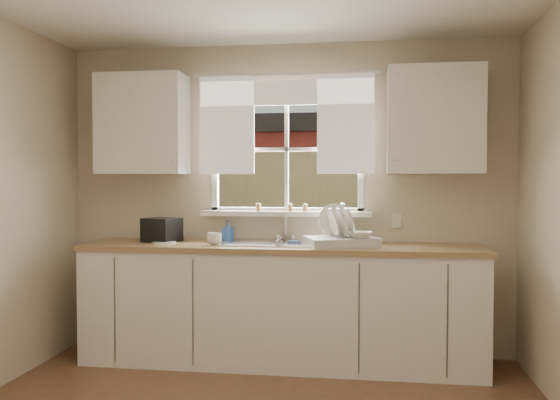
# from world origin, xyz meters

# --- Properties ---
(room_walls) EXTENTS (3.62, 4.02, 2.50)m
(room_walls) POSITION_xyz_m (0.00, -0.07, 1.24)
(room_walls) COLOR beige
(room_walls) RESTS_ON ground
(window) EXTENTS (1.38, 0.16, 1.06)m
(window) POSITION_xyz_m (0.00, 2.00, 1.49)
(window) COLOR white
(window) RESTS_ON room_walls
(curtains) EXTENTS (1.50, 0.03, 0.81)m
(curtains) POSITION_xyz_m (0.00, 1.95, 1.93)
(curtains) COLOR white
(curtains) RESTS_ON room_walls
(base_cabinets) EXTENTS (3.00, 0.62, 0.87)m
(base_cabinets) POSITION_xyz_m (0.00, 1.68, 0.43)
(base_cabinets) COLOR white
(base_cabinets) RESTS_ON ground
(countertop) EXTENTS (3.04, 0.65, 0.04)m
(countertop) POSITION_xyz_m (0.00, 1.68, 0.89)
(countertop) COLOR #9F7E4F
(countertop) RESTS_ON base_cabinets
(upper_cabinet_left) EXTENTS (0.70, 0.33, 0.80)m
(upper_cabinet_left) POSITION_xyz_m (-1.15, 1.82, 1.85)
(upper_cabinet_left) COLOR white
(upper_cabinet_left) RESTS_ON room_walls
(upper_cabinet_right) EXTENTS (0.70, 0.33, 0.80)m
(upper_cabinet_right) POSITION_xyz_m (1.15, 1.82, 1.85)
(upper_cabinet_right) COLOR white
(upper_cabinet_right) RESTS_ON room_walls
(wall_outlet) EXTENTS (0.08, 0.01, 0.12)m
(wall_outlet) POSITION_xyz_m (0.88, 1.99, 1.08)
(wall_outlet) COLOR beige
(wall_outlet) RESTS_ON room_walls
(sill_jars) EXTENTS (0.42, 0.04, 0.06)m
(sill_jars) POSITION_xyz_m (-0.01, 1.94, 1.18)
(sill_jars) COLOR brown
(sill_jars) RESTS_ON window
(backyard) EXTENTS (20.00, 10.00, 6.13)m
(backyard) POSITION_xyz_m (0.58, 8.42, 3.46)
(backyard) COLOR #335421
(backyard) RESTS_ON ground
(sink) EXTENTS (0.88, 0.52, 0.40)m
(sink) POSITION_xyz_m (0.00, 1.71, 0.84)
(sink) COLOR #B7B7BC
(sink) RESTS_ON countertop
(dish_rack) EXTENTS (0.60, 0.53, 0.31)m
(dish_rack) POSITION_xyz_m (0.46, 1.64, 0.97)
(dish_rack) COLOR silver
(dish_rack) RESTS_ON countertop
(bowl) EXTENTS (0.21, 0.21, 0.05)m
(bowl) POSITION_xyz_m (0.60, 1.59, 1.00)
(bowl) COLOR white
(bowl) RESTS_ON dish_rack
(soap_bottle_a) EXTENTS (0.14, 0.14, 0.31)m
(soap_bottle_a) POSITION_xyz_m (0.46, 1.89, 1.07)
(soap_bottle_a) COLOR #2D8C3E
(soap_bottle_a) RESTS_ON countertop
(soap_bottle_b) EXTENTS (0.09, 0.09, 0.16)m
(soap_bottle_b) POSITION_xyz_m (-0.46, 1.88, 0.99)
(soap_bottle_b) COLOR blue
(soap_bottle_b) RESTS_ON countertop
(soap_bottle_c) EXTENTS (0.17, 0.17, 0.19)m
(soap_bottle_c) POSITION_xyz_m (-0.89, 1.86, 1.00)
(soap_bottle_c) COLOR beige
(soap_bottle_c) RESTS_ON countertop
(saucer) EXTENTS (0.19, 0.19, 0.01)m
(saucer) POSITION_xyz_m (-0.90, 1.61, 0.92)
(saucer) COLOR white
(saucer) RESTS_ON countertop
(cup) EXTENTS (0.12, 0.12, 0.09)m
(cup) POSITION_xyz_m (-0.49, 1.57, 0.96)
(cup) COLOR silver
(cup) RESTS_ON countertop
(black_appliance) EXTENTS (0.32, 0.30, 0.19)m
(black_appliance) POSITION_xyz_m (-0.97, 1.75, 1.00)
(black_appliance) COLOR black
(black_appliance) RESTS_ON countertop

